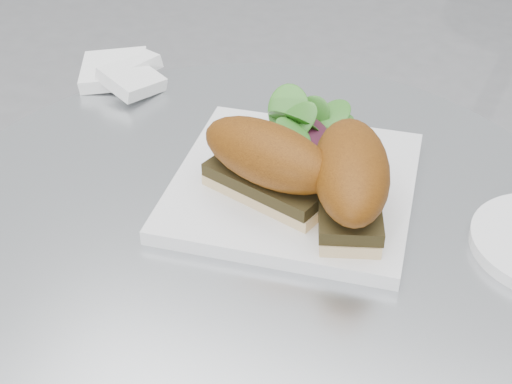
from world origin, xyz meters
The scene contains 6 objects.
table centered at (0.00, 0.00, 0.49)m, with size 0.70×0.70×0.73m.
plate centered at (0.02, 0.06, 0.74)m, with size 0.25×0.25×0.02m, color white.
sandwich_left centered at (0.01, 0.02, 0.79)m, with size 0.16×0.10×0.08m.
sandwich_right centered at (0.09, 0.03, 0.79)m, with size 0.12×0.18×0.08m.
salad centered at (-0.01, 0.13, 0.77)m, with size 0.13×0.13×0.05m, color #3C842B, non-canonical shape.
napkin centered at (-0.27, 0.19, 0.74)m, with size 0.11×0.11×0.02m, color white, non-canonical shape.
Camera 1 is at (0.23, -0.52, 1.19)m, focal length 50.00 mm.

